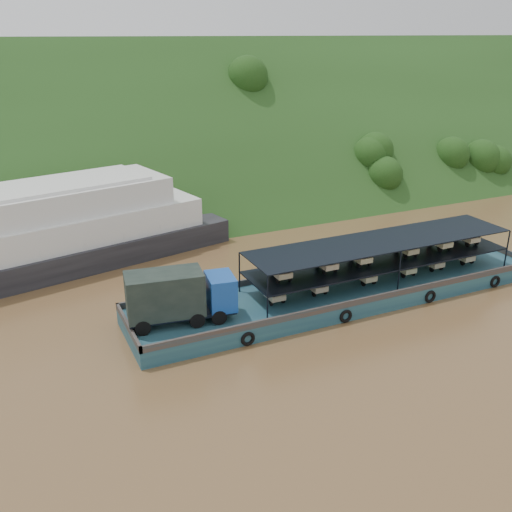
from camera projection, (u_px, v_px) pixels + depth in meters
name	position (u px, v px, depth m)	size (l,w,h in m)	color
ground	(294.00, 301.00, 46.01)	(160.00, 160.00, 0.00)	brown
hillside	(166.00, 194.00, 76.39)	(140.00, 28.00, 28.00)	#1E3915
cargo_barge	(325.00, 289.00, 45.19)	(35.04, 7.18, 5.03)	#15364B
passenger_ferry	(24.00, 236.00, 50.83)	(39.02, 17.53, 7.67)	black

